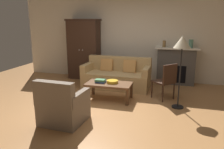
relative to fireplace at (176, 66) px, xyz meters
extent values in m
plane|color=#B27A47|center=(-1.55, -2.30, -0.57)|extent=(9.60, 9.60, 0.00)
cube|color=silver|center=(-1.55, 0.25, 0.83)|extent=(7.20, 0.10, 2.80)
cube|color=#4C4947|center=(0.00, 0.00, -0.03)|extent=(1.10, 0.36, 1.08)
cube|color=black|center=(0.00, -0.18, -0.23)|extent=(0.60, 0.01, 0.52)
cube|color=white|center=(0.00, -0.02, 0.53)|extent=(1.26, 0.48, 0.04)
cube|color=#382319|center=(-2.95, -0.08, 0.38)|extent=(1.00, 0.52, 1.89)
cube|color=#2F1E15|center=(-2.95, -0.08, 1.35)|extent=(1.06, 0.55, 0.06)
sphere|color=#ADAFB5|center=(-3.01, -0.35, 0.41)|extent=(0.04, 0.04, 0.04)
sphere|color=#ADAFB5|center=(-2.89, -0.35, 0.41)|extent=(0.04, 0.04, 0.04)
cube|color=tan|center=(-1.64, -0.88, -0.35)|extent=(1.93, 0.90, 0.44)
cube|color=tan|center=(-1.63, -0.54, 0.08)|extent=(1.90, 0.24, 0.42)
cube|color=tan|center=(-2.52, -0.85, -0.02)|extent=(0.19, 0.80, 0.22)
cube|color=tan|center=(-0.77, -0.91, -0.02)|extent=(0.19, 0.80, 0.22)
cube|color=tan|center=(-1.99, -0.66, 0.04)|extent=(0.37, 0.20, 0.37)
cube|color=tan|center=(-1.29, -0.69, 0.04)|extent=(0.37, 0.20, 0.37)
cube|color=brown|center=(-1.56, -1.89, -0.17)|extent=(1.10, 0.60, 0.05)
cube|color=brown|center=(-2.07, -2.15, -0.38)|extent=(0.06, 0.06, 0.37)
cube|color=brown|center=(-1.05, -2.15, -0.38)|extent=(0.06, 0.06, 0.37)
cube|color=brown|center=(-2.07, -1.63, -0.38)|extent=(0.06, 0.06, 0.37)
cube|color=brown|center=(-1.05, -1.63, -0.38)|extent=(0.06, 0.06, 0.37)
cylinder|color=gold|center=(-1.48, -1.86, -0.12)|extent=(0.28, 0.28, 0.07)
cube|color=#38569E|center=(-1.78, -1.90, -0.13)|extent=(0.25, 0.18, 0.03)
cube|color=#427A4C|center=(-1.78, -1.90, -0.09)|extent=(0.25, 0.18, 0.05)
cylinder|color=olive|center=(-0.38, -0.02, 0.65)|extent=(0.10, 0.10, 0.20)
cylinder|color=slate|center=(0.38, -0.02, 0.67)|extent=(0.12, 0.12, 0.24)
cube|color=#756656|center=(-2.04, -3.30, -0.36)|extent=(0.80, 0.80, 0.42)
cube|color=#756656|center=(-2.06, -3.61, 0.08)|extent=(0.77, 0.21, 0.46)
cube|color=#756656|center=(-1.71, -3.32, -0.05)|extent=(0.16, 0.71, 0.20)
cube|color=#756656|center=(-2.37, -3.28, -0.05)|extent=(0.16, 0.71, 0.20)
cube|color=#382319|center=(-0.29, -1.46, -0.14)|extent=(0.62, 0.62, 0.04)
cylinder|color=#382319|center=(-0.31, -1.19, -0.36)|extent=(0.04, 0.04, 0.41)
cylinder|color=#382319|center=(-0.56, -1.47, -0.36)|extent=(0.04, 0.04, 0.41)
cylinder|color=#382319|center=(-0.02, -1.44, -0.36)|extent=(0.04, 0.04, 0.41)
cylinder|color=#382319|center=(-0.28, -1.72, -0.36)|extent=(0.04, 0.04, 0.41)
cube|color=#382319|center=(-0.14, -1.59, 0.11)|extent=(0.32, 0.35, 0.45)
cylinder|color=black|center=(0.07, -1.98, -0.56)|extent=(0.26, 0.26, 0.02)
cylinder|color=black|center=(0.07, -1.98, 0.11)|extent=(0.03, 0.03, 1.36)
cone|color=beige|center=(0.07, -1.98, 0.90)|extent=(0.36, 0.36, 0.26)
ellipsoid|color=tan|center=(-3.02, -2.32, -0.32)|extent=(0.29, 0.44, 0.22)
sphere|color=tan|center=(-2.96, -2.08, -0.26)|extent=(0.15, 0.15, 0.15)
cylinder|color=tan|center=(-3.04, -2.19, -0.50)|extent=(0.06, 0.06, 0.14)
cylinder|color=tan|center=(-2.94, -2.21, -0.50)|extent=(0.06, 0.06, 0.14)
cylinder|color=tan|center=(-3.10, -2.42, -0.50)|extent=(0.06, 0.06, 0.14)
cylinder|color=tan|center=(-2.99, -2.45, -0.50)|extent=(0.06, 0.06, 0.14)
sphere|color=tan|center=(-3.07, -2.54, -0.30)|extent=(0.06, 0.06, 0.06)
camera|label=1|loc=(-0.10, -6.86, 1.34)|focal=35.48mm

